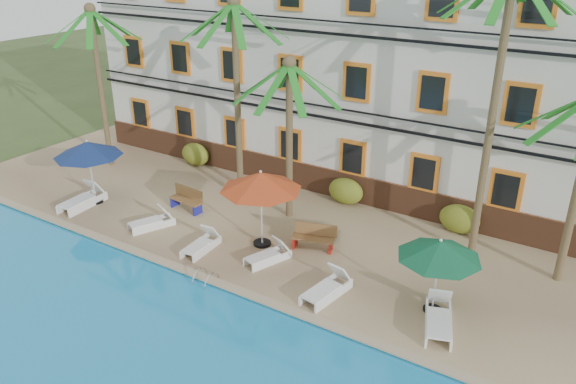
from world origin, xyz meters
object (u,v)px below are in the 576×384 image
Objects in this scene: palm_b at (236,74)px; bench_left at (187,199)px; lounger_e at (327,288)px; lounger_f at (439,318)px; palm_a at (97,64)px; palm_c at (289,115)px; umbrella_blue at (88,149)px; pool_ladder at (206,281)px; umbrella_green at (440,250)px; lounger_b at (152,221)px; lounger_c at (202,244)px; umbrella_red at (261,182)px; lounger_a at (83,199)px; lounger_d at (269,255)px; palm_d at (497,82)px; bench_right at (314,236)px.

palm_b is 5.33m from bench_left.
lounger_e is 3.39m from lounger_f.
palm_a reaches higher than bench_left.
palm_b reaches higher than palm_c.
pool_ladder is at bearing -15.43° from umbrella_blue.
lounger_e is at bearing -16.60° from bench_left.
umbrella_green is 10.92m from lounger_b.
lounger_e reaches higher than lounger_c.
palm_c reaches higher than umbrella_red.
palm_b is at bearing 116.87° from pool_ladder.
umbrella_green is 14.61m from lounger_a.
palm_a is 12.86m from pool_ladder.
lounger_d is at bearing 164.88° from lounger_e.
lounger_e is (14.24, -4.12, -4.54)m from palm_a.
palm_d is 8.16m from umbrella_red.
umbrella_green is at bearing 121.07° from lounger_f.
lounger_f is (14.87, 0.11, -0.01)m from lounger_a.
lounger_f reaches higher than bench_left.
pool_ladder is (2.97, -5.85, -5.22)m from palm_b.
lounger_c is 0.88× the size of lounger_e.
lounger_b is (3.73, 0.17, -0.06)m from lounger_a.
lounger_d is (8.73, -0.04, -2.08)m from umbrella_blue.
lounger_d reaches higher than pool_ladder.
umbrella_blue is 1.57× the size of lounger_d.
lounger_a is at bearing -54.72° from palm_a.
umbrella_green is 3.61m from lounger_e.
palm_b is 0.85× the size of palm_d.
pool_ladder is at bearing -160.47° from umbrella_green.
palm_b is 3.37× the size of umbrella_green.
lounger_b is 1.05× the size of lounger_c.
palm_d is at bearing 17.75° from lounger_a.
palm_a is 13.30m from bench_right.
lounger_d is at bearing -0.26° from umbrella_blue.
umbrella_green reaches higher than lounger_e.
bench_right is (-4.84, -2.58, -5.56)m from palm_d.
bench_right is (4.82, -2.18, -4.75)m from palm_b.
palm_b is at bearing -177.58° from palm_d.
lounger_f is at bearing -1.61° from umbrella_blue.
bench_left is at bearing 169.92° from umbrella_red.
palm_d reaches higher than lounger_b.
bench_left is 5.86m from bench_right.
palm_a is 3.55× the size of lounger_a.
bench_right is (-4.80, 1.32, -1.59)m from umbrella_green.
palm_c is at bearing -9.66° from palm_b.
lounger_f is (3.37, 0.34, 0.02)m from lounger_e.
palm_d reaches higher than pool_ladder.
lounger_f is (7.28, -3.67, -3.80)m from palm_c.
bench_left is 5.46m from pool_ladder.
umbrella_green reaches higher than lounger_d.
umbrella_blue is 0.95× the size of umbrella_red.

